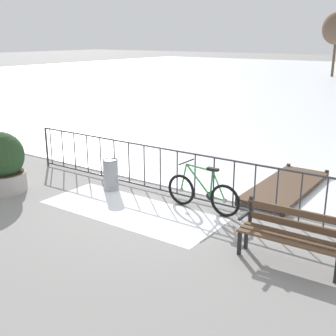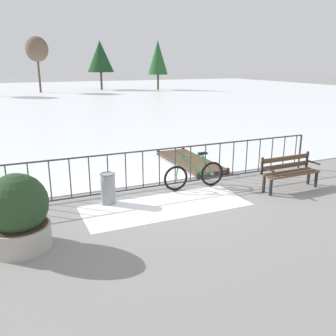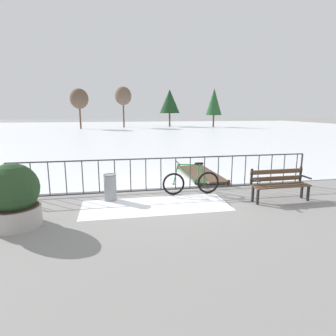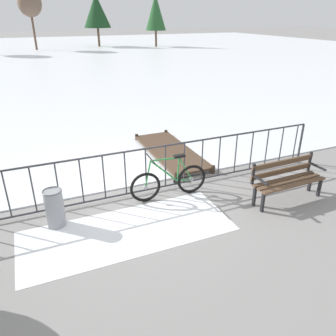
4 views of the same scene
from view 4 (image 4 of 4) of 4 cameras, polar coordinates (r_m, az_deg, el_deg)
ground_plane at (r=7.33m, az=-5.36°, el=-4.61°), size 160.00×160.00×0.00m
frozen_pond at (r=34.74m, az=-21.07°, el=17.48°), size 80.00×56.00×0.03m
snow_patch at (r=6.22m, az=-6.86°, el=-10.61°), size 3.82×1.53×0.01m
railing_fence at (r=7.07m, az=-5.54°, el=-0.66°), size 9.06×0.06×1.07m
bicycle_near_railing at (r=7.06m, az=0.20°, el=-2.31°), size 1.71×0.52×0.97m
park_bench at (r=7.36m, az=19.62°, el=-1.44°), size 1.61×0.51×0.89m
trash_bin at (r=6.48m, az=-18.84°, el=-6.47°), size 0.35×0.35×0.73m
wooden_dock at (r=9.30m, az=0.42°, el=2.94°), size 1.10×3.08×0.20m
tree_west_mid at (r=40.61m, az=-22.60°, el=24.54°), size 2.38×2.38×5.84m
tree_centre at (r=41.87m, az=-2.14°, el=25.11°), size 2.32×2.32×5.68m
tree_east_mid at (r=42.86m, az=-12.14°, el=24.80°), size 3.10×3.10×5.66m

